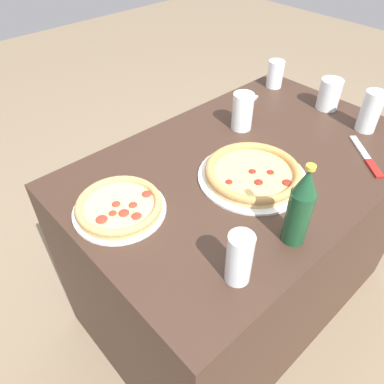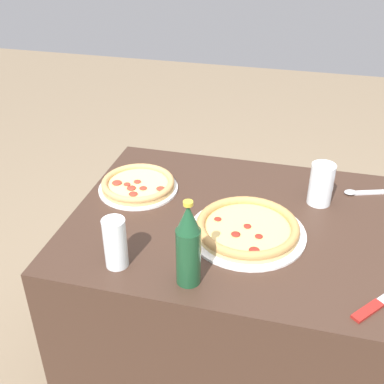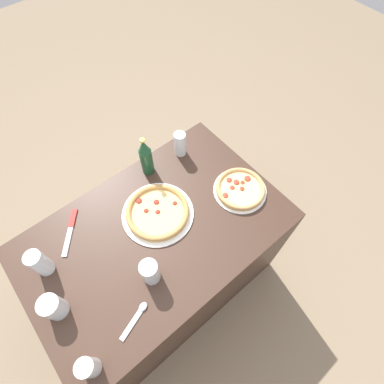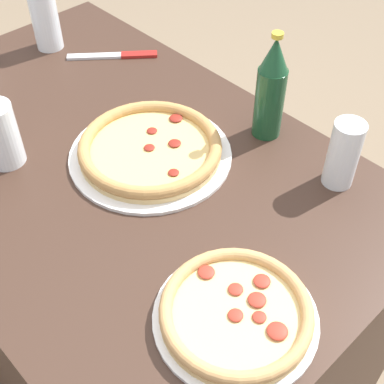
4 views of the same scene
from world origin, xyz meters
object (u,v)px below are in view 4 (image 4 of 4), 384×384
Objects in this scene: glass_mango_juice at (46,23)px; beer_bottle at (271,89)px; pizza_margherita at (150,149)px; pizza_pepperoni at (236,313)px; knife at (117,55)px; glass_cola at (1,137)px; glass_iced_tea at (343,156)px.

glass_mango_juice is 0.65m from beer_bottle.
pizza_margherita is 2.26× the size of glass_mango_juice.
pizza_pepperoni is 0.82m from knife.
pizza_margherita is at bearing -131.29° from glass_cola.
glass_mango_juice is at bearing -15.36° from pizza_pepperoni.
pizza_pepperoni is at bearing 155.13° from knife.
glass_cola is at bearing 48.71° from pizza_margherita.
glass_cola reaches higher than pizza_margherita.
glass_iced_tea is at bearing -78.52° from pizza_pepperoni.
glass_mango_juice is at bearing -44.13° from glass_cola.
pizza_margherita is at bearing 64.18° from beer_bottle.
glass_cola is 0.57× the size of beer_bottle.
glass_iced_tea is 0.60× the size of beer_bottle.
beer_bottle is (-0.31, -0.46, 0.05)m from glass_cola.
glass_mango_juice is (0.83, 0.13, 0.00)m from glass_iced_tea.
beer_bottle is at bearing -124.04° from glass_cola.
beer_bottle is (-0.63, -0.14, 0.05)m from glass_mango_juice.
beer_bottle reaches higher than glass_cola.
glass_iced_tea reaches higher than glass_cola.
pizza_margherita is at bearing -21.87° from pizza_pepperoni.
glass_iced_tea is at bearing -144.85° from pizza_margherita.
pizza_margherita reaches higher than knife.
pizza_margherita is at bearing 152.05° from knife.
pizza_margherita is 0.30m from glass_cola.
glass_mango_juice is (0.52, -0.09, 0.05)m from pizza_margherita.
glass_iced_tea is 0.95× the size of glass_mango_juice.
pizza_pepperoni is 0.78× the size of pizza_margherita.
glass_iced_tea is 0.73× the size of knife.
beer_bottle reaches higher than glass_iced_tea.
beer_bottle is at bearing -115.82° from pizza_margherita.
pizza_margherita is 1.75× the size of knife.
glass_cola reaches higher than pizza_pepperoni.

